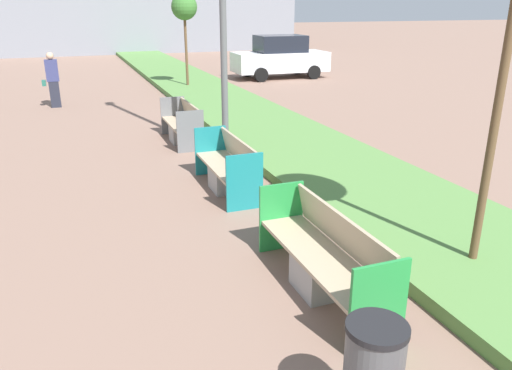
{
  "coord_description": "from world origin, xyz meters",
  "views": [
    {
      "loc": [
        -1.59,
        2.86,
        3.15
      ],
      "look_at": [
        0.9,
        9.41,
        0.6
      ],
      "focal_mm": 35.0,
      "sensor_mm": 36.0,
      "label": 1
    }
  ],
  "objects_px": {
    "pedestrian_walking": "(53,80)",
    "parked_car_distant": "(280,57)",
    "bench_teal_frame": "(228,170)",
    "sapling_tree_far": "(184,8)",
    "bench_green_frame": "(324,261)",
    "bench_grey_frame": "(183,127)"
  },
  "relations": [
    {
      "from": "bench_teal_frame",
      "to": "pedestrian_walking",
      "type": "distance_m",
      "value": 9.75
    },
    {
      "from": "sapling_tree_far",
      "to": "bench_grey_frame",
      "type": "bearing_deg",
      "value": -104.26
    },
    {
      "from": "pedestrian_walking",
      "to": "parked_car_distant",
      "type": "xyz_separation_m",
      "value": [
        9.52,
        3.74,
        0.03
      ]
    },
    {
      "from": "pedestrian_walking",
      "to": "parked_car_distant",
      "type": "relative_size",
      "value": 0.41
    },
    {
      "from": "bench_teal_frame",
      "to": "sapling_tree_far",
      "type": "xyz_separation_m",
      "value": [
        1.96,
        11.27,
        2.64
      ]
    },
    {
      "from": "bench_teal_frame",
      "to": "bench_grey_frame",
      "type": "relative_size",
      "value": 1.06
    },
    {
      "from": "bench_teal_frame",
      "to": "parked_car_distant",
      "type": "height_order",
      "value": "parked_car_distant"
    },
    {
      "from": "bench_green_frame",
      "to": "parked_car_distant",
      "type": "height_order",
      "value": "parked_car_distant"
    },
    {
      "from": "bench_teal_frame",
      "to": "parked_car_distant",
      "type": "bearing_deg",
      "value": 63.0
    },
    {
      "from": "bench_teal_frame",
      "to": "bench_grey_frame",
      "type": "bearing_deg",
      "value": 90.02
    },
    {
      "from": "bench_green_frame",
      "to": "pedestrian_walking",
      "type": "distance_m",
      "value": 13.22
    },
    {
      "from": "bench_green_frame",
      "to": "pedestrian_walking",
      "type": "relative_size",
      "value": 1.34
    },
    {
      "from": "parked_car_distant",
      "to": "bench_teal_frame",
      "type": "bearing_deg",
      "value": -115.38
    },
    {
      "from": "bench_green_frame",
      "to": "parked_car_distant",
      "type": "xyz_separation_m",
      "value": [
        6.64,
        16.62,
        0.54
      ]
    },
    {
      "from": "bench_green_frame",
      "to": "bench_teal_frame",
      "type": "bearing_deg",
      "value": 90.06
    },
    {
      "from": "pedestrian_walking",
      "to": "parked_car_distant",
      "type": "bearing_deg",
      "value": 21.43
    },
    {
      "from": "bench_teal_frame",
      "to": "sapling_tree_far",
      "type": "height_order",
      "value": "sapling_tree_far"
    },
    {
      "from": "bench_teal_frame",
      "to": "parked_car_distant",
      "type": "relative_size",
      "value": 0.48
    },
    {
      "from": "sapling_tree_far",
      "to": "parked_car_distant",
      "type": "height_order",
      "value": "sapling_tree_far"
    },
    {
      "from": "bench_grey_frame",
      "to": "bench_teal_frame",
      "type": "bearing_deg",
      "value": -89.98
    },
    {
      "from": "parked_car_distant",
      "to": "sapling_tree_far",
      "type": "bearing_deg",
      "value": -157.77
    },
    {
      "from": "bench_green_frame",
      "to": "bench_teal_frame",
      "type": "xyz_separation_m",
      "value": [
        -0.0,
        3.59,
        -0.01
      ]
    }
  ]
}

